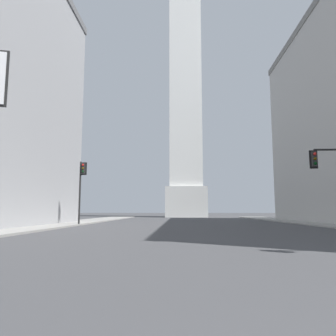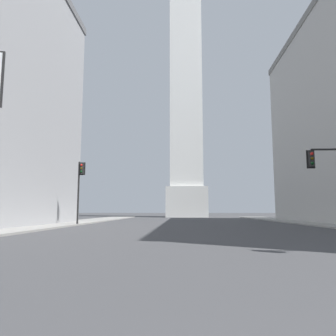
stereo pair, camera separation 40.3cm
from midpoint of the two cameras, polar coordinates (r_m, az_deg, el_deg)
name	(u,v)px [view 1 (the left image)]	position (r m, az deg, el deg)	size (l,w,h in m)	color
sidewalk_left	(31,228)	(29.99, -23.07, -9.52)	(5.00, 89.62, 0.15)	gray
obelisk	(185,81)	(81.04, 2.86, 14.83)	(9.18, 9.18, 67.50)	silver
traffic_light_mid_left	(81,183)	(34.57, -15.17, -2.58)	(0.78, 0.50, 6.46)	black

